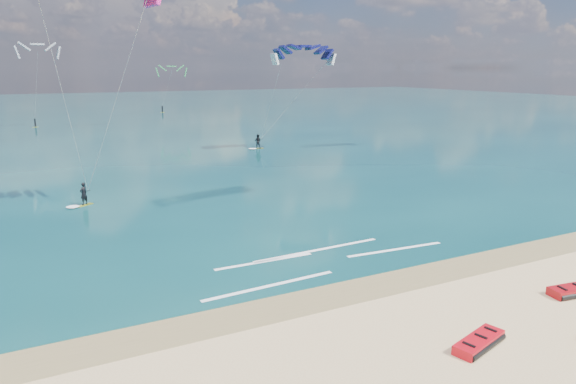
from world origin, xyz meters
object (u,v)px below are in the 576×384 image
object	(u,v)px
packed_kite_left	(478,347)
packed_kite_mid	(574,294)
kitesurfer_main	(87,80)
kitesurfer_far	(281,91)

from	to	relation	value
packed_kite_left	packed_kite_mid	size ratio (longest dim) A/B	0.99
kitesurfer_main	kitesurfer_far	size ratio (longest dim) A/B	1.27
packed_kite_left	packed_kite_mid	world-z (taller)	packed_kite_mid
packed_kite_mid	kitesurfer_far	world-z (taller)	kitesurfer_far
packed_kite_left	kitesurfer_main	world-z (taller)	kitesurfer_main
packed_kite_left	kitesurfer_far	xyz separation A→B (m)	(12.83, 42.68, 6.94)
kitesurfer_main	kitesurfer_far	bearing A→B (deg)	7.49
packed_kite_mid	kitesurfer_main	bearing A→B (deg)	135.28
packed_kite_left	kitesurfer_main	size ratio (longest dim) A/B	0.15
packed_kite_mid	kitesurfer_far	bearing A→B (deg)	89.98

